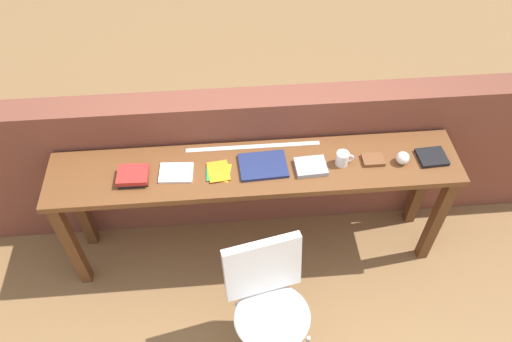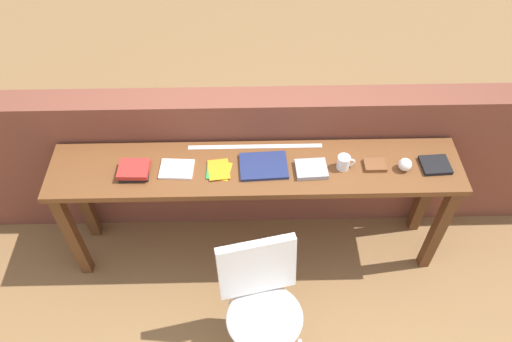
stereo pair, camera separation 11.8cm
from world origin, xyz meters
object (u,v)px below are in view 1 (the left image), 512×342
object	(u,v)px
leather_journal_brown	(373,160)
mug	(343,159)
magazine_cycling	(176,173)
book_open_centre	(263,166)
sports_ball_small	(403,158)
book_stack_leftmost	(133,176)
pamphlet_pile_colourful	(218,171)
chair_white_moulded	(269,300)
book_repair_rightmost	(432,157)

from	to	relation	value
leather_journal_brown	mug	bearing A→B (deg)	-178.72
magazine_cycling	book_open_centre	size ratio (longest dim) A/B	0.70
book_open_centre	mug	bearing A→B (deg)	-4.49
sports_ball_small	book_stack_leftmost	bearing A→B (deg)	179.87
leather_journal_brown	pamphlet_pile_colourful	bearing A→B (deg)	-179.54
magazine_cycling	leather_journal_brown	world-z (taller)	leather_journal_brown
chair_white_moulded	leather_journal_brown	world-z (taller)	leather_journal_brown
chair_white_moulded	pamphlet_pile_colourful	xyz separation A→B (m)	(-0.24, 0.67, 0.36)
pamphlet_pile_colourful	book_repair_rightmost	distance (m)	1.30
chair_white_moulded	magazine_cycling	size ratio (longest dim) A/B	4.50
chair_white_moulded	sports_ball_small	size ratio (longest dim) A/B	11.13
magazine_cycling	leather_journal_brown	distance (m)	1.19
mug	pamphlet_pile_colourful	bearing A→B (deg)	-179.56
magazine_cycling	book_repair_rightmost	size ratio (longest dim) A/B	1.16
book_open_centre	leather_journal_brown	bearing A→B (deg)	-3.60
book_stack_leftmost	magazine_cycling	bearing A→B (deg)	4.17
sports_ball_small	book_repair_rightmost	size ratio (longest dim) A/B	0.47
book_stack_leftmost	book_repair_rightmost	size ratio (longest dim) A/B	1.07
chair_white_moulded	mug	bearing A→B (deg)	53.38
chair_white_moulded	pamphlet_pile_colourful	distance (m)	0.80
leather_journal_brown	book_repair_rightmost	xyz separation A→B (m)	(0.36, -0.01, -0.00)
book_stack_leftmost	book_open_centre	size ratio (longest dim) A/B	0.64
magazine_cycling	book_stack_leftmost	bearing A→B (deg)	-172.47
magazine_cycling	mug	xyz separation A→B (m)	(1.00, -0.00, 0.04)
sports_ball_small	book_open_centre	bearing A→B (deg)	177.65
book_stack_leftmost	sports_ball_small	distance (m)	1.61
mug	leather_journal_brown	xyz separation A→B (m)	(0.19, 0.00, -0.03)
magazine_cycling	mug	bearing A→B (deg)	3.31
book_stack_leftmost	book_open_centre	world-z (taller)	book_stack_leftmost
chair_white_moulded	book_repair_rightmost	xyz separation A→B (m)	(1.06, 0.68, 0.37)
chair_white_moulded	sports_ball_small	xyz separation A→B (m)	(0.87, 0.66, 0.39)
magazine_cycling	sports_ball_small	bearing A→B (deg)	2.45
book_repair_rightmost	book_stack_leftmost	bearing A→B (deg)	177.24
leather_journal_brown	book_repair_rightmost	bearing A→B (deg)	-1.47
mug	sports_ball_small	xyz separation A→B (m)	(0.36, -0.02, -0.00)
pamphlet_pile_colourful	book_repair_rightmost	xyz separation A→B (m)	(1.30, 0.00, 0.01)
pamphlet_pile_colourful	book_repair_rightmost	size ratio (longest dim) A/B	1.05
book_stack_leftmost	sports_ball_small	xyz separation A→B (m)	(1.61, -0.00, 0.01)
mug	book_open_centre	bearing A→B (deg)	178.37
pamphlet_pile_colourful	magazine_cycling	bearing A→B (deg)	178.47
book_open_centre	mug	world-z (taller)	mug
chair_white_moulded	leather_journal_brown	bearing A→B (deg)	44.47
chair_white_moulded	mug	xyz separation A→B (m)	(0.51, 0.68, 0.40)
book_stack_leftmost	mug	world-z (taller)	mug
pamphlet_pile_colourful	sports_ball_small	size ratio (longest dim) A/B	2.23
pamphlet_pile_colourful	sports_ball_small	distance (m)	1.11
chair_white_moulded	book_stack_leftmost	size ratio (longest dim) A/B	4.88
pamphlet_pile_colourful	book_open_centre	xyz separation A→B (m)	(0.27, 0.02, 0.00)
book_stack_leftmost	mug	bearing A→B (deg)	0.79
chair_white_moulded	sports_ball_small	distance (m)	1.16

